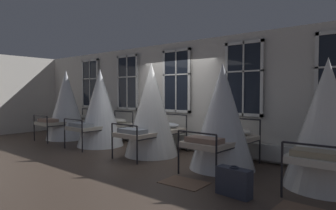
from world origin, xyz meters
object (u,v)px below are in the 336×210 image
Objects in this scene: cot_second at (100,108)px; suitcase_dark at (234,182)px; cot_third at (151,110)px; cot_first at (66,105)px; cot_fifth at (327,125)px; cot_fourth at (222,117)px.

cot_second is 4.00× the size of suitcase_dark.
cot_third is at bearing -89.09° from cot_second.
cot_fifth is at bearing -90.28° from cot_first.
cot_third is 1.06× the size of cot_fourth.
cot_second is 2.06m from cot_third.
cot_second is at bearing 91.42° from cot_third.
cot_second is 1.05× the size of cot_fifth.
cot_third is at bearing 89.11° from cot_fifth.
cot_fifth reaches higher than suitcase_dark.
cot_fourth is at bearing -90.43° from cot_first.
cot_first is 1.06× the size of cot_fourth.
cot_fifth is 3.79× the size of suitcase_dark.
cot_first is at bearing 90.02° from cot_third.
cot_second is at bearing 89.52° from cot_fifth.
cot_second is 1.04× the size of cot_fourth.
suitcase_dark is at bearing -114.13° from cot_third.
cot_fifth is at bearing -88.41° from cot_fourth.
cot_second is at bearing 91.65° from cot_fourth.
cot_fourth reaches higher than suitcase_dark.
cot_third is 3.44m from suitcase_dark.
cot_third is at bearing 161.65° from suitcase_dark.
cot_second reaches higher than cot_fifth.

